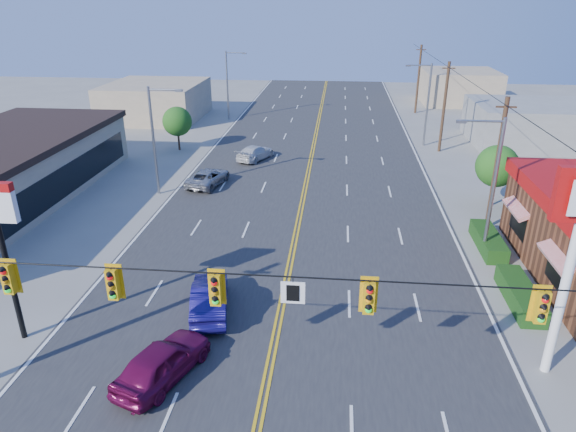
# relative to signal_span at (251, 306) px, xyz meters

# --- Properties ---
(ground) EXTENTS (160.00, 160.00, 0.00)m
(ground) POSITION_rel_signal_span_xyz_m (0.12, 0.00, -4.89)
(ground) COLOR gray
(ground) RESTS_ON ground
(road) EXTENTS (20.00, 120.00, 0.06)m
(road) POSITION_rel_signal_span_xyz_m (0.12, 20.00, -4.86)
(road) COLOR #2D2D30
(road) RESTS_ON ground
(signal_span) EXTENTS (24.32, 0.34, 9.00)m
(signal_span) POSITION_rel_signal_span_xyz_m (0.00, 0.00, 0.00)
(signal_span) COLOR #47301E
(signal_span) RESTS_ON ground
(streetlight_se) EXTENTS (2.55, 0.25, 8.00)m
(streetlight_se) POSITION_rel_signal_span_xyz_m (10.91, 14.00, -0.37)
(streetlight_se) COLOR gray
(streetlight_se) RESTS_ON ground
(streetlight_ne) EXTENTS (2.55, 0.25, 8.00)m
(streetlight_ne) POSITION_rel_signal_span_xyz_m (10.91, 38.00, -0.37)
(streetlight_ne) COLOR gray
(streetlight_ne) RESTS_ON ground
(streetlight_sw) EXTENTS (2.55, 0.25, 8.00)m
(streetlight_sw) POSITION_rel_signal_span_xyz_m (-10.67, 22.00, -0.37)
(streetlight_sw) COLOR gray
(streetlight_sw) RESTS_ON ground
(streetlight_nw) EXTENTS (2.55, 0.25, 8.00)m
(streetlight_nw) POSITION_rel_signal_span_xyz_m (-10.67, 48.00, -0.37)
(streetlight_nw) COLOR gray
(streetlight_nw) RESTS_ON ground
(utility_pole_near) EXTENTS (0.28, 0.28, 8.40)m
(utility_pole_near) POSITION_rel_signal_span_xyz_m (12.32, 18.00, -0.69)
(utility_pole_near) COLOR #47301E
(utility_pole_near) RESTS_ON ground
(utility_pole_mid) EXTENTS (0.28, 0.28, 8.40)m
(utility_pole_mid) POSITION_rel_signal_span_xyz_m (12.32, 36.00, -0.69)
(utility_pole_mid) COLOR #47301E
(utility_pole_mid) RESTS_ON ground
(utility_pole_far) EXTENTS (0.28, 0.28, 8.40)m
(utility_pole_far) POSITION_rel_signal_span_xyz_m (12.32, 54.00, -0.69)
(utility_pole_far) COLOR #47301E
(utility_pole_far) RESTS_ON ground
(tree_kfc_rear) EXTENTS (2.94, 2.94, 4.41)m
(tree_kfc_rear) POSITION_rel_signal_span_xyz_m (13.62, 22.00, -1.95)
(tree_kfc_rear) COLOR #47301E
(tree_kfc_rear) RESTS_ON ground
(tree_west) EXTENTS (2.80, 2.80, 4.20)m
(tree_west) POSITION_rel_signal_span_xyz_m (-12.88, 34.00, -2.09)
(tree_west) COLOR #47301E
(tree_west) RESTS_ON ground
(bld_east_mid) EXTENTS (12.00, 10.00, 4.00)m
(bld_east_mid) POSITION_rel_signal_span_xyz_m (22.12, 40.00, -2.89)
(bld_east_mid) COLOR gray
(bld_east_mid) RESTS_ON ground
(bld_west_far) EXTENTS (11.00, 12.00, 4.20)m
(bld_west_far) POSITION_rel_signal_span_xyz_m (-19.88, 48.00, -2.79)
(bld_west_far) COLOR tan
(bld_west_far) RESTS_ON ground
(bld_east_far) EXTENTS (10.00, 10.00, 4.40)m
(bld_east_far) POSITION_rel_signal_span_xyz_m (19.12, 62.00, -2.69)
(bld_east_far) COLOR tan
(bld_east_far) RESTS_ON ground
(car_magenta) EXTENTS (3.30, 4.83, 1.53)m
(car_magenta) POSITION_rel_signal_span_xyz_m (-3.91, 2.00, -4.12)
(car_magenta) COLOR #610A36
(car_magenta) RESTS_ON ground
(car_blue) EXTENTS (2.47, 4.78, 1.50)m
(car_blue) POSITION_rel_signal_span_xyz_m (-3.19, 6.69, -4.13)
(car_blue) COLOR #160F5A
(car_blue) RESTS_ON ground
(car_white) EXTENTS (3.42, 4.81, 1.29)m
(car_white) POSITION_rel_signal_span_xyz_m (-4.95, 31.32, -4.24)
(car_white) COLOR silver
(car_white) RESTS_ON ground
(car_silver) EXTENTS (3.09, 5.00, 1.29)m
(car_silver) POSITION_rel_signal_span_xyz_m (-7.56, 24.08, -4.24)
(car_silver) COLOR #959699
(car_silver) RESTS_ON ground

